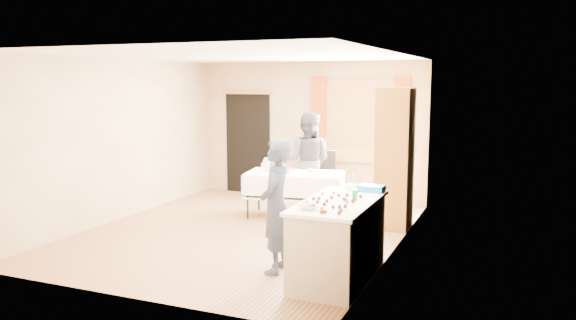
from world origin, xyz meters
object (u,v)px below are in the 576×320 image
at_px(cabinet, 395,159).
at_px(counter, 339,240).
at_px(woman, 308,161).
at_px(chair, 325,189).
at_px(party_table, 294,190).
at_px(girl, 276,206).

xyz_separation_m(cabinet, counter, (-0.10, -2.49, -0.62)).
bearing_deg(cabinet, woman, 158.02).
distance_m(chair, woman, 0.73).
relative_size(cabinet, party_table, 1.27).
distance_m(counter, woman, 3.55).
height_order(cabinet, woman, cabinet).
relative_size(party_table, chair, 1.73).
relative_size(counter, chair, 1.66).
height_order(counter, chair, chair).
distance_m(counter, girl, 0.83).
distance_m(cabinet, counter, 2.57).
relative_size(cabinet, counter, 1.33).
xyz_separation_m(counter, girl, (-0.76, -0.05, 0.34)).
bearing_deg(woman, party_table, 86.49).
bearing_deg(chair, party_table, -120.51).
bearing_deg(counter, woman, 116.27).
xyz_separation_m(girl, woman, (-0.80, 3.21, 0.06)).
height_order(party_table, chair, chair).
bearing_deg(cabinet, chair, 143.37).
relative_size(party_table, woman, 0.99).
relative_size(girl, woman, 0.93).
distance_m(girl, woman, 3.31).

